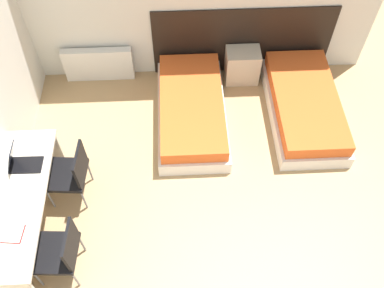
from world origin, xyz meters
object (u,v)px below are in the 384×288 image
(nightstand, at_px, (242,66))
(laptop, at_px, (21,162))
(bed_near_door, at_px, (304,106))
(bed_near_window, at_px, (192,110))
(chair_near_notebook, at_px, (60,251))
(chair_near_laptop, at_px, (71,172))

(nightstand, relative_size, laptop, 1.50)
(bed_near_door, xyz_separation_m, nightstand, (-0.79, 0.76, 0.07))
(bed_near_window, bearing_deg, chair_near_notebook, -125.29)
(bed_near_door, xyz_separation_m, laptop, (-3.51, -1.18, 0.64))
(laptop, bearing_deg, chair_near_laptop, 8.48)
(bed_near_door, distance_m, chair_near_notebook, 3.71)
(laptop, bearing_deg, chair_near_notebook, -62.35)
(laptop, bearing_deg, bed_near_window, 32.45)
(bed_near_door, relative_size, nightstand, 3.46)
(bed_near_door, distance_m, nightstand, 1.10)
(chair_near_notebook, xyz_separation_m, laptop, (-0.45, 0.90, 0.35))
(chair_near_laptop, distance_m, chair_near_notebook, 0.96)
(bed_near_door, bearing_deg, chair_near_notebook, -145.67)
(chair_near_notebook, bearing_deg, laptop, 120.51)
(nightstand, bearing_deg, chair_near_notebook, -128.49)
(bed_near_door, bearing_deg, bed_near_window, 180.00)
(bed_near_door, height_order, chair_near_laptop, chair_near_laptop)
(nightstand, bearing_deg, bed_near_window, -135.96)
(laptop, bearing_deg, nightstand, 36.52)
(bed_near_window, height_order, chair_near_notebook, chair_near_notebook)
(chair_near_laptop, bearing_deg, laptop, -167.68)
(nightstand, height_order, laptop, laptop)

